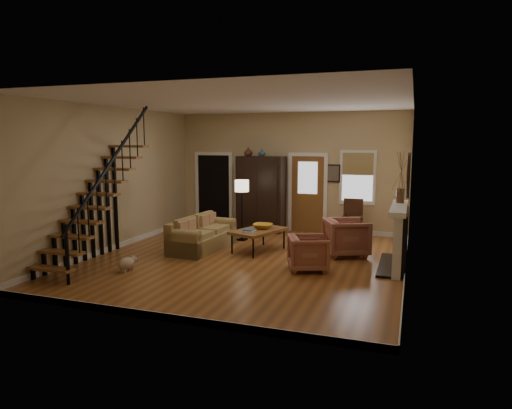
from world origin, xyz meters
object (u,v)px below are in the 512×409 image
(sofa, at_px, (203,234))
(coffee_table, at_px, (259,240))
(armchair_left, at_px, (308,253))
(floor_lamp, at_px, (242,210))
(side_chair, at_px, (352,219))
(armchair_right, at_px, (346,237))
(armoire, at_px, (261,194))

(sofa, relative_size, coffee_table, 1.46)
(armchair_left, height_order, floor_lamp, floor_lamp)
(floor_lamp, distance_m, side_chair, 2.87)
(sofa, xyz_separation_m, armchair_right, (3.25, 0.54, 0.05))
(sofa, bearing_deg, side_chair, 40.86)
(armchair_right, bearing_deg, sofa, 74.65)
(armchair_left, relative_size, floor_lamp, 0.49)
(armoire, bearing_deg, side_chair, -4.48)
(sofa, relative_size, floor_lamp, 1.25)
(armchair_left, xyz_separation_m, armchair_right, (0.54, 1.41, 0.07))
(sofa, bearing_deg, armchair_left, -14.24)
(coffee_table, bearing_deg, floor_lamp, 128.87)
(armoire, xyz_separation_m, armchair_right, (2.67, -2.05, -0.64))
(floor_lamp, relative_size, side_chair, 1.52)
(sofa, height_order, armchair_right, armchair_right)
(coffee_table, distance_m, floor_lamp, 1.34)
(armoire, height_order, sofa, armoire)
(armchair_left, relative_size, armchair_right, 0.83)
(side_chair, bearing_deg, floor_lamp, -156.62)
(armoire, relative_size, armchair_right, 2.32)
(armchair_right, relative_size, floor_lamp, 0.59)
(armchair_left, relative_size, side_chair, 0.74)
(sofa, height_order, coffee_table, sofa)
(armchair_right, height_order, side_chair, side_chair)
(armoire, bearing_deg, armchair_right, -37.46)
(armoire, distance_m, floor_lamp, 1.36)
(coffee_table, bearing_deg, armchair_left, -39.09)
(armoire, xyz_separation_m, coffee_table, (0.70, -2.30, -0.80))
(sofa, relative_size, armchair_right, 2.14)
(sofa, relative_size, side_chair, 1.90)
(floor_lamp, bearing_deg, armchair_right, -14.57)
(armoire, bearing_deg, coffee_table, -72.93)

